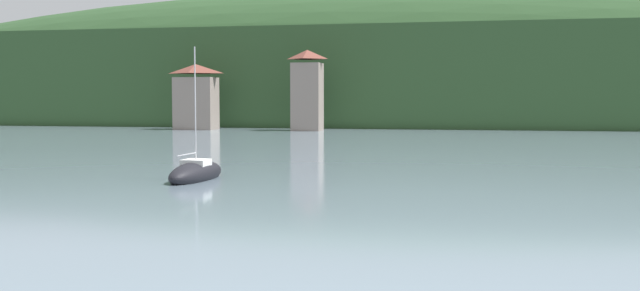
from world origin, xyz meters
The scene contains 4 objects.
wooded_hillside centered at (-8.07, 143.81, 6.06)m, with size 352.00×59.63×40.31m.
shore_building_west centered at (-31.40, 102.74, 4.35)m, with size 5.73×3.81×8.95m.
shore_building_westcentral centered at (-15.70, 102.66, 5.20)m, with size 3.97×3.65×10.68m.
sailboat_far_4 centered at (-9.06, 46.34, 0.34)m, with size 1.99×5.79×7.54m.
Camera 1 is at (5.40, 10.05, 4.47)m, focal length 40.12 mm.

